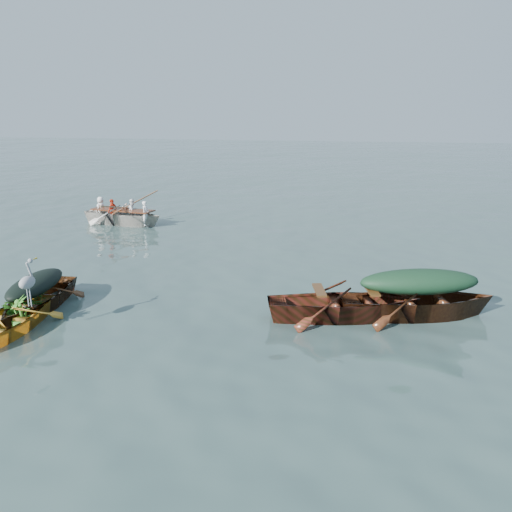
{
  "coord_description": "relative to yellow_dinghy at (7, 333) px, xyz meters",
  "views": [
    {
      "loc": [
        3.4,
        -8.56,
        4.12
      ],
      "look_at": [
        0.49,
        3.71,
        0.5
      ],
      "focal_mm": 35.0,
      "sensor_mm": 36.0,
      "label": 1
    }
  ],
  "objects": [
    {
      "name": "dinghy_weeds",
      "position": [
        -0.01,
        0.55,
        0.75
      ],
      "size": [
        0.76,
        0.94,
        0.6
      ],
      "primitive_type": "imported",
      "rotation": [
        0.0,
        0.0,
        0.07
      ],
      "color": "#25701D",
      "rests_on": "yellow_dinghy"
    },
    {
      "name": "dark_covered_boat",
      "position": [
        -0.16,
        1.2,
        0.0
      ],
      "size": [
        1.73,
        3.66,
        0.87
      ],
      "primitive_type": "imported",
      "rotation": [
        0.0,
        0.0,
        0.12
      ],
      "color": "#563114",
      "rests_on": "ground"
    },
    {
      "name": "ground",
      "position": [
        3.37,
        1.02,
        0.0
      ],
      "size": [
        140.0,
        140.0,
        0.0
      ],
      "primitive_type": "plane",
      "color": "#384F4B",
      "rests_on": "ground"
    },
    {
      "name": "open_wooden_boat",
      "position": [
        6.34,
        2.24,
        0.0
      ],
      "size": [
        4.63,
        2.48,
        1.04
      ],
      "primitive_type": "imported",
      "rotation": [
        0.0,
        0.0,
        1.83
      ],
      "color": "maroon",
      "rests_on": "ground"
    },
    {
      "name": "yellow_dinghy",
      "position": [
        0.0,
        0.0,
        0.0
      ],
      "size": [
        1.63,
        3.37,
        0.89
      ],
      "primitive_type": "imported",
      "rotation": [
        0.0,
        0.0,
        0.07
      ],
      "color": "gold",
      "rests_on": "ground"
    },
    {
      "name": "rowers",
      "position": [
        -2.49,
        9.52,
        0.92
      ],
      "size": [
        3.27,
        1.58,
        0.76
      ],
      "primitive_type": "imported",
      "rotation": [
        0.0,
        0.0,
        1.45
      ],
      "color": "white",
      "rests_on": "rowed_boat"
    },
    {
      "name": "oars",
      "position": [
        -2.49,
        9.52,
        0.57
      ],
      "size": [
        0.9,
        2.65,
        0.06
      ],
      "primitive_type": null,
      "rotation": [
        0.0,
        0.0,
        1.45
      ],
      "color": "#9C623B",
      "rests_on": "rowed_boat"
    },
    {
      "name": "rowed_boat",
      "position": [
        -2.49,
        9.52,
        0.0
      ],
      "size": [
        4.63,
        1.87,
        1.08
      ],
      "primitive_type": "imported",
      "rotation": [
        0.0,
        0.0,
        1.45
      ],
      "color": "silver",
      "rests_on": "ground"
    },
    {
      "name": "green_tarp_boat",
      "position": [
        7.81,
        2.69,
        0.0
      ],
      "size": [
        4.74,
        2.66,
        1.07
      ],
      "primitive_type": "imported",
      "rotation": [
        0.0,
        0.0,
        1.87
      ],
      "color": "#512B12",
      "rests_on": "ground"
    },
    {
      "name": "dark_tarp_cover",
      "position": [
        -0.16,
        1.2,
        0.64
      ],
      "size": [
        0.95,
        2.01,
        0.4
      ],
      "primitive_type": "ellipsoid",
      "rotation": [
        0.0,
        0.0,
        0.12
      ],
      "color": "black",
      "rests_on": "dark_covered_boat"
    },
    {
      "name": "heron",
      "position": [
        0.55,
        0.09,
        0.91
      ],
      "size": [
        0.31,
        0.42,
        0.92
      ],
      "primitive_type": null,
      "rotation": [
        0.0,
        0.0,
        0.07
      ],
      "color": "#9EA3A7",
      "rests_on": "yellow_dinghy"
    },
    {
      "name": "green_tarp_cover",
      "position": [
        7.81,
        2.69,
        0.79
      ],
      "size": [
        2.61,
        1.46,
        0.52
      ],
      "primitive_type": "ellipsoid",
      "rotation": [
        0.0,
        0.0,
        1.87
      ],
      "color": "#14321E",
      "rests_on": "green_tarp_boat"
    },
    {
      "name": "thwart_benches",
      "position": [
        6.34,
        2.24,
        0.54
      ],
      "size": [
        2.35,
        1.37,
        0.04
      ],
      "primitive_type": null,
      "rotation": [
        0.0,
        0.0,
        1.83
      ],
      "color": "#42260F",
      "rests_on": "open_wooden_boat"
    }
  ]
}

